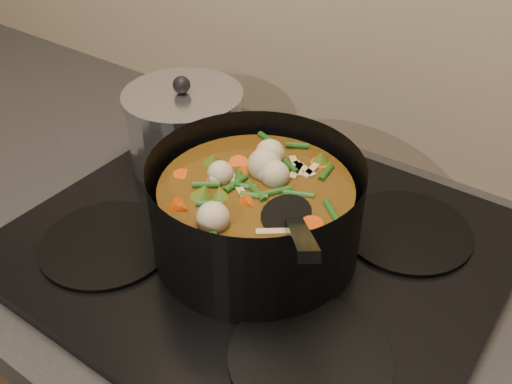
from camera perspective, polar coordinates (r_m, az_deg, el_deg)
The scene contains 3 objects.
stovetop at distance 0.79m, azimuth 0.27°, elevation -5.15°, with size 0.62×0.54×0.03m.
stockpot at distance 0.73m, azimuth 0.02°, elevation -1.95°, with size 0.36×0.36×0.20m.
saucepan at distance 0.91m, azimuth -7.09°, elevation 6.33°, with size 0.19×0.19×0.15m.
Camera 1 is at (0.34, 1.45, 1.45)m, focal length 40.00 mm.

